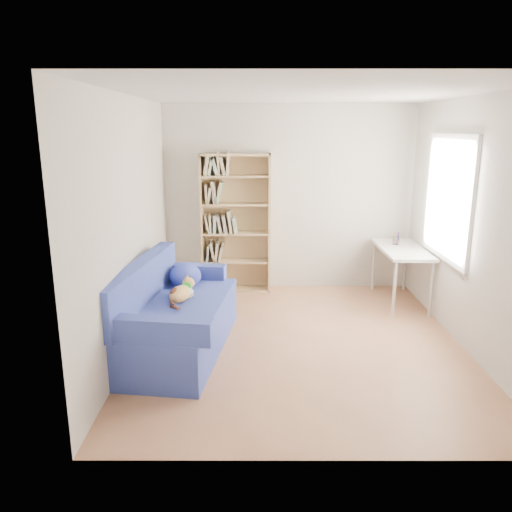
{
  "coord_description": "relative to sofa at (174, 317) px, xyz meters",
  "views": [
    {
      "loc": [
        -0.45,
        -5.04,
        2.27
      ],
      "look_at": [
        -0.46,
        0.48,
        0.85
      ],
      "focal_mm": 35.0,
      "sensor_mm": 36.0,
      "label": 1
    }
  ],
  "objects": [
    {
      "name": "ground",
      "position": [
        1.32,
        0.16,
        -0.36
      ],
      "size": [
        4.0,
        4.0,
        0.0
      ],
      "primitive_type": "plane",
      "color": "#9E6747",
      "rests_on": "ground"
    },
    {
      "name": "pen_cup",
      "position": [
        2.75,
        1.66,
        0.46
      ],
      "size": [
        0.09,
        0.09,
        0.18
      ],
      "color": "white",
      "rests_on": "desk"
    },
    {
      "name": "bookshelf",
      "position": [
        0.57,
        1.99,
        0.53
      ],
      "size": [
        0.97,
        0.3,
        1.94
      ],
      "color": "tan",
      "rests_on": "ground"
    },
    {
      "name": "room_shell",
      "position": [
        1.42,
        0.19,
        1.28
      ],
      "size": [
        3.54,
        4.04,
        2.62
      ],
      "color": "silver",
      "rests_on": "ground"
    },
    {
      "name": "desk",
      "position": [
        2.78,
        1.46,
        0.32
      ],
      "size": [
        0.55,
        1.2,
        0.75
      ],
      "color": "white",
      "rests_on": "ground"
    },
    {
      "name": "sofa",
      "position": [
        0.0,
        0.0,
        0.0
      ],
      "size": [
        1.15,
        2.04,
        0.95
      ],
      "rotation": [
        0.0,
        0.0,
        -0.13
      ],
      "color": "navy",
      "rests_on": "ground"
    }
  ]
}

